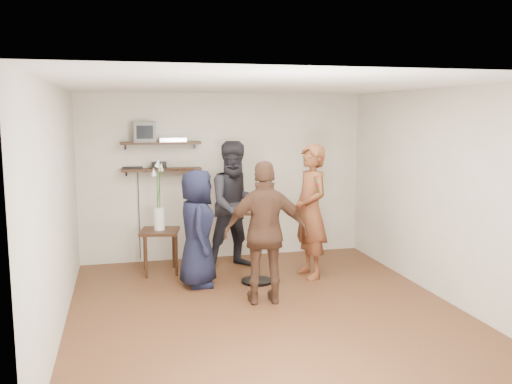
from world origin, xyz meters
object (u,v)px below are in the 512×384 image
at_px(side_table, 160,237).
at_px(person_brown, 266,233).
at_px(drinks_table, 257,236).
at_px(dvd_deck, 173,140).
at_px(person_dark, 236,205).
at_px(radio, 159,165).
at_px(person_navy, 197,228).
at_px(crt_monitor, 144,132).
at_px(person_plaid, 311,211).

bearing_deg(side_table, person_brown, -53.54).
bearing_deg(drinks_table, person_brown, -96.43).
relative_size(dvd_deck, person_brown, 0.23).
bearing_deg(person_dark, radio, 145.91).
distance_m(dvd_deck, person_brown, 2.51).
bearing_deg(person_navy, radio, 22.33).
distance_m(dvd_deck, drinks_table, 2.06).
xyz_separation_m(drinks_table, person_brown, (-0.09, -0.80, 0.22)).
bearing_deg(person_dark, crt_monitor, 149.56).
distance_m(person_plaid, person_brown, 1.26).
relative_size(drinks_table, person_navy, 0.65).
distance_m(radio, drinks_table, 1.98).
bearing_deg(dvd_deck, side_table, -115.79).
distance_m(drinks_table, person_navy, 0.81).
bearing_deg(person_navy, person_plaid, -84.43).
bearing_deg(person_brown, person_navy, -44.13).
xyz_separation_m(radio, side_table, (-0.05, -0.54, -0.99)).
xyz_separation_m(person_dark, person_brown, (0.03, -1.59, -0.08)).
bearing_deg(person_brown, dvd_deck, -60.62).
xyz_separation_m(crt_monitor, person_brown, (1.31, -2.11, -1.15)).
distance_m(radio, person_dark, 1.33).
xyz_separation_m(side_table, drinks_table, (1.25, -0.77, 0.12)).
bearing_deg(radio, person_plaid, -31.60).
bearing_deg(person_plaid, radio, -128.05).
relative_size(person_plaid, person_brown, 1.08).
xyz_separation_m(radio, person_dark, (1.08, -0.52, -0.57)).
relative_size(side_table, drinks_table, 0.63).
bearing_deg(side_table, dvd_deck, 64.21).
height_order(crt_monitor, person_dark, crt_monitor).
distance_m(crt_monitor, side_table, 1.59).
relative_size(side_table, person_dark, 0.34).
relative_size(crt_monitor, radio, 1.45).
bearing_deg(person_brown, side_table, -47.12).
bearing_deg(drinks_table, person_plaid, 6.46).
bearing_deg(radio, drinks_table, -47.72).
xyz_separation_m(person_plaid, person_dark, (-0.91, 0.70, 0.01)).
relative_size(crt_monitor, person_dark, 0.17).
bearing_deg(person_navy, side_table, 37.16).
height_order(crt_monitor, dvd_deck, crt_monitor).
xyz_separation_m(side_table, person_dark, (1.13, 0.02, 0.42)).
height_order(drinks_table, person_dark, person_dark).
distance_m(radio, person_brown, 2.47).
distance_m(person_navy, person_brown, 1.12).
distance_m(dvd_deck, person_plaid, 2.37).
xyz_separation_m(crt_monitor, side_table, (0.15, -0.54, -1.49)).
bearing_deg(dvd_deck, radio, 180.00).
relative_size(person_dark, person_brown, 1.09).
bearing_deg(person_brown, person_dark, -82.64).
height_order(dvd_deck, person_navy, dvd_deck).
relative_size(side_table, person_brown, 0.37).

